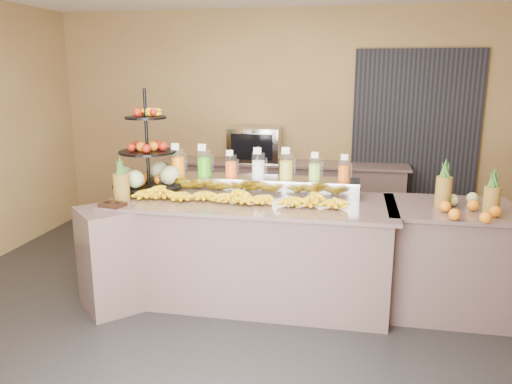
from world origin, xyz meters
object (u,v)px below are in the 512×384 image
(pitcher_tray, at_px, (258,185))
(fruit_stand, at_px, (153,166))
(condiment_caddy, at_px, (113,205))
(right_fruit_pile, at_px, (466,203))
(oven_warmer, at_px, (255,144))
(banana_heap, at_px, (236,195))

(pitcher_tray, distance_m, fruit_stand, 1.01)
(condiment_caddy, relative_size, right_fruit_pile, 0.40)
(pitcher_tray, height_order, condiment_caddy, pitcher_tray)
(fruit_stand, relative_size, condiment_caddy, 4.88)
(pitcher_tray, bearing_deg, condiment_caddy, -147.72)
(condiment_caddy, bearing_deg, right_fruit_pile, 6.97)
(pitcher_tray, bearing_deg, oven_warmer, 102.05)
(fruit_stand, xyz_separation_m, right_fruit_pile, (2.75, -0.25, -0.16))
(pitcher_tray, bearing_deg, fruit_stand, -174.29)
(right_fruit_pile, bearing_deg, pitcher_tray, 168.65)
(pitcher_tray, distance_m, condiment_caddy, 1.32)
(banana_heap, height_order, right_fruit_pile, right_fruit_pile)
(pitcher_tray, bearing_deg, right_fruit_pile, -11.35)
(banana_heap, bearing_deg, fruit_stand, 163.98)
(condiment_caddy, bearing_deg, oven_warmer, 72.28)
(banana_heap, height_order, condiment_caddy, banana_heap)
(banana_heap, relative_size, condiment_caddy, 9.88)
(banana_heap, xyz_separation_m, condiment_caddy, (-0.98, -0.36, -0.05))
(banana_heap, relative_size, right_fruit_pile, 3.99)
(banana_heap, height_order, fruit_stand, fruit_stand)
(condiment_caddy, bearing_deg, pitcher_tray, 32.28)
(right_fruit_pile, bearing_deg, banana_heap, 179.77)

